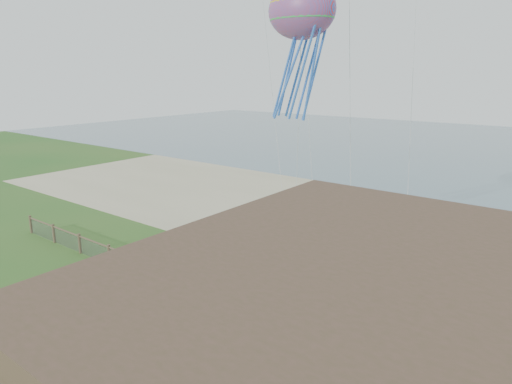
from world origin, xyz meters
TOP-DOWN VIEW (x-y plane):
  - ground at (0.00, 0.00)m, footprint 160.00×160.00m
  - sand_beach at (0.00, 22.00)m, footprint 72.00×20.00m
  - ocean at (0.00, 66.00)m, footprint 160.00×68.00m
  - chainlink_fence at (0.00, 6.00)m, footprint 36.20×0.20m
  - octopus_kite at (-1.19, 13.51)m, footprint 4.21×3.41m

SIDE VIEW (x-z plane):
  - ground at x=0.00m, z-range 0.00..0.00m
  - ocean at x=0.00m, z-range -0.01..0.01m
  - sand_beach at x=0.00m, z-range -0.01..0.01m
  - chainlink_fence at x=0.00m, z-range -0.07..1.18m
  - octopus_kite at x=-1.19m, z-range 8.10..15.72m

